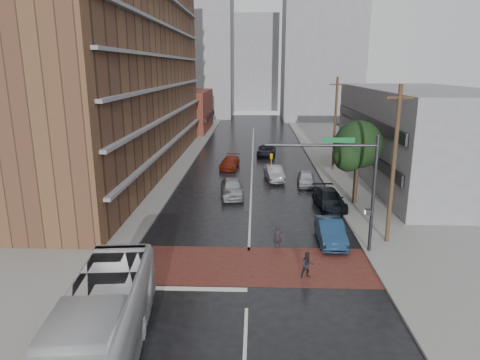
# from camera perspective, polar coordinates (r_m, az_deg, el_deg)

# --- Properties ---
(ground) EXTENTS (160.00, 160.00, 0.00)m
(ground) POSITION_cam_1_polar(r_m,az_deg,el_deg) (24.36, 1.09, -11.82)
(ground) COLOR black
(ground) RESTS_ON ground
(crosswalk) EXTENTS (14.00, 5.00, 0.02)m
(crosswalk) POSITION_cam_1_polar(r_m,az_deg,el_deg) (24.80, 1.11, -11.28)
(crosswalk) COLOR brown
(crosswalk) RESTS_ON ground
(sidewalk_west) EXTENTS (9.00, 90.00, 0.15)m
(sidewalk_west) POSITION_cam_1_polar(r_m,az_deg,el_deg) (49.46, -11.83, 1.81)
(sidewalk_west) COLOR gray
(sidewalk_west) RESTS_ON ground
(sidewalk_east) EXTENTS (9.00, 90.00, 0.15)m
(sidewalk_east) POSITION_cam_1_polar(r_m,az_deg,el_deg) (49.30, 15.12, 1.56)
(sidewalk_east) COLOR gray
(sidewalk_east) RESTS_ON ground
(apartment_block) EXTENTS (10.00, 44.00, 28.00)m
(apartment_block) POSITION_cam_1_polar(r_m,az_deg,el_deg) (48.07, -16.07, 17.92)
(apartment_block) COLOR brown
(apartment_block) RESTS_ON ground
(storefront_west) EXTENTS (8.00, 16.00, 7.00)m
(storefront_west) POSITION_cam_1_polar(r_m,az_deg,el_deg) (77.13, -7.22, 9.15)
(storefront_west) COLOR maroon
(storefront_west) RESTS_ON ground
(building_east) EXTENTS (11.00, 26.00, 9.00)m
(building_east) POSITION_cam_1_polar(r_m,az_deg,el_deg) (45.25, 23.09, 5.46)
(building_east) COLOR gray
(building_east) RESTS_ON ground
(distant_tower_west) EXTENTS (18.00, 16.00, 32.00)m
(distant_tower_west) POSITION_cam_1_polar(r_m,az_deg,el_deg) (100.93, -6.38, 17.58)
(distant_tower_west) COLOR gray
(distant_tower_west) RESTS_ON ground
(distant_tower_east) EXTENTS (16.00, 14.00, 36.00)m
(distant_tower_east) POSITION_cam_1_polar(r_m,az_deg,el_deg) (95.03, 10.93, 18.80)
(distant_tower_east) COLOR gray
(distant_tower_east) RESTS_ON ground
(distant_tower_center) EXTENTS (12.00, 10.00, 24.00)m
(distant_tower_center) POSITION_cam_1_polar(r_m,az_deg,el_deg) (116.79, 1.99, 15.30)
(distant_tower_center) COLOR gray
(distant_tower_center) RESTS_ON ground
(street_tree) EXTENTS (4.20, 4.10, 6.90)m
(street_tree) POSITION_cam_1_polar(r_m,az_deg,el_deg) (35.33, 15.48, 4.18)
(street_tree) COLOR #332319
(street_tree) RESTS_ON ground
(signal_mast) EXTENTS (6.50, 0.30, 7.20)m
(signal_mast) POSITION_cam_1_polar(r_m,az_deg,el_deg) (25.65, 14.42, 0.37)
(signal_mast) COLOR #2D2D33
(signal_mast) RESTS_ON ground
(utility_pole_near) EXTENTS (1.60, 0.26, 10.00)m
(utility_pole_near) POSITION_cam_1_polar(r_m,az_deg,el_deg) (27.74, 19.80, 1.89)
(utility_pole_near) COLOR #473321
(utility_pole_near) RESTS_ON ground
(utility_pole_far) EXTENTS (1.60, 0.26, 10.00)m
(utility_pole_far) POSITION_cam_1_polar(r_m,az_deg,el_deg) (46.91, 12.56, 7.36)
(utility_pole_far) COLOR #473321
(utility_pole_far) RESTS_ON ground
(transit_bus) EXTENTS (3.78, 11.60, 3.17)m
(transit_bus) POSITION_cam_1_polar(r_m,az_deg,el_deg) (16.93, -18.70, -19.48)
(transit_bus) COLOR silver
(transit_bus) RESTS_ON ground
(pedestrian_a) EXTENTS (0.58, 0.43, 1.46)m
(pedestrian_a) POSITION_cam_1_polar(r_m,az_deg,el_deg) (26.83, 5.08, -7.58)
(pedestrian_a) COLOR black
(pedestrian_a) RESTS_ON ground
(pedestrian_b) EXTENTS (0.79, 0.66, 1.45)m
(pedestrian_b) POSITION_cam_1_polar(r_m,az_deg,el_deg) (23.44, 8.98, -11.15)
(pedestrian_b) COLOR black
(pedestrian_b) RESTS_ON ground
(car_travel_a) EXTENTS (2.37, 4.83, 1.58)m
(car_travel_a) POSITION_cam_1_polar(r_m,az_deg,el_deg) (37.06, -1.13, -1.07)
(car_travel_a) COLOR #AAABB2
(car_travel_a) RESTS_ON ground
(car_travel_b) EXTENTS (2.12, 4.57, 1.45)m
(car_travel_b) POSITION_cam_1_polar(r_m,az_deg,el_deg) (42.61, 4.57, 0.90)
(car_travel_b) COLOR #A3A4AA
(car_travel_b) RESTS_ON ground
(car_travel_c) EXTENTS (2.32, 4.66, 1.30)m
(car_travel_c) POSITION_cam_1_polar(r_m,az_deg,el_deg) (47.71, -1.36, 2.36)
(car_travel_c) COLOR maroon
(car_travel_c) RESTS_ON ground
(suv_travel) EXTENTS (2.60, 5.02, 1.35)m
(suv_travel) POSITION_cam_1_polar(r_m,az_deg,el_deg) (54.46, 3.54, 3.92)
(suv_travel) COLOR black
(suv_travel) RESTS_ON ground
(car_parked_near) EXTENTS (1.58, 4.51, 1.49)m
(car_parked_near) POSITION_cam_1_polar(r_m,az_deg,el_deg) (28.13, 11.97, -6.74)
(car_parked_near) COLOR #162E4E
(car_parked_near) RESTS_ON ground
(car_parked_mid) EXTENTS (2.46, 5.11, 1.44)m
(car_parked_mid) POSITION_cam_1_polar(r_m,az_deg,el_deg) (34.99, 11.81, -2.47)
(car_parked_mid) COLOR black
(car_parked_mid) RESTS_ON ground
(car_parked_far) EXTENTS (1.86, 4.09, 1.36)m
(car_parked_far) POSITION_cam_1_polar(r_m,az_deg,el_deg) (41.19, 8.79, 0.22)
(car_parked_far) COLOR #B7B9C0
(car_parked_far) RESTS_ON ground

